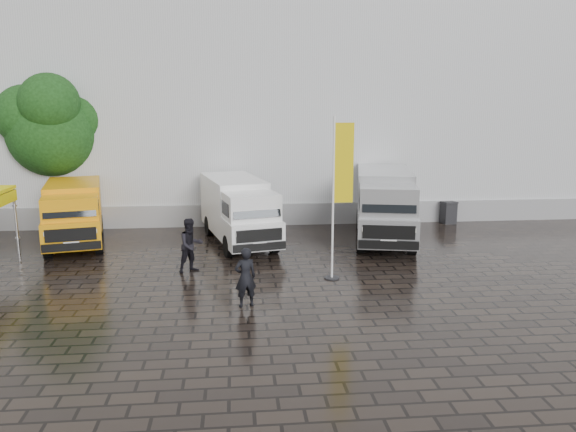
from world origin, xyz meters
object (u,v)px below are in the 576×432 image
object	(u,v)px
van_yellow	(74,215)
wheelie_bin	(448,212)
person_front	(245,277)
person_tent	(191,245)
flagpole	(339,189)
van_white	(239,212)
van_silver	(384,207)

from	to	relation	value
van_yellow	wheelie_bin	xyz separation A→B (m)	(16.37, 2.53, -0.70)
person_front	person_tent	bearing A→B (deg)	-78.59
van_yellow	flagpole	xyz separation A→B (m)	(9.66, -5.20, 1.71)
van_white	van_silver	distance (m)	5.97
van_yellow	flagpole	world-z (taller)	flagpole
van_yellow	person_tent	world-z (taller)	van_yellow
van_white	van_silver	bearing A→B (deg)	-14.13
van_white	van_silver	size ratio (longest dim) A/B	0.91
wheelie_bin	person_tent	xyz separation A→B (m)	(-11.49, -6.55, 0.40)
van_yellow	person_front	world-z (taller)	van_yellow
van_white	person_front	world-z (taller)	van_white
van_yellow	flagpole	distance (m)	11.10
van_white	person_tent	xyz separation A→B (m)	(-1.64, -3.72, -0.37)
van_silver	van_white	bearing A→B (deg)	-168.49
van_yellow	van_silver	bearing A→B (deg)	-14.20
flagpole	person_front	bearing A→B (deg)	-143.08
van_silver	van_yellow	bearing A→B (deg)	-169.54
person_tent	van_yellow	bearing A→B (deg)	107.38
flagpole	wheelie_bin	bearing A→B (deg)	49.05
flagpole	person_tent	xyz separation A→B (m)	(-4.78, 1.17, -2.02)
van_yellow	van_white	distance (m)	6.52
person_tent	person_front	bearing A→B (deg)	-96.18
van_yellow	person_front	distance (m)	10.00
van_yellow	person_tent	bearing A→B (deg)	-52.02
person_tent	flagpole	bearing A→B (deg)	-46.86
wheelie_bin	person_front	world-z (taller)	person_front
wheelie_bin	van_silver	bearing A→B (deg)	-151.68
person_front	van_yellow	bearing A→B (deg)	-63.94
person_front	van_silver	bearing A→B (deg)	-144.95
van_silver	person_tent	bearing A→B (deg)	-142.16
flagpole	person_front	xyz separation A→B (m)	(-3.03, -2.28, -2.08)
van_white	van_silver	xyz separation A→B (m)	(5.96, -0.07, 0.13)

